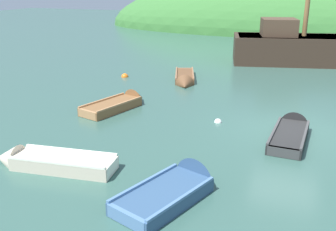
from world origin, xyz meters
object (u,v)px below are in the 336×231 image
Objects in this scene: rowboat_outer_right at (178,189)px; buoy_white at (218,122)px; buoy_orange at (125,77)px; rowboat_outer_left at (120,105)px; rowboat_center at (185,79)px; rowboat_near_dock at (291,133)px; rowboat_portside at (48,163)px; sailing_ship at (330,53)px.

buoy_white is at bearing 22.21° from rowboat_outer_right.
buoy_orange is at bearing 51.56° from rowboat_outer_right.
rowboat_outer_right is (4.68, -5.95, -0.00)m from rowboat_outer_left.
buoy_white is (3.27, -5.88, -0.09)m from rowboat_center.
rowboat_near_dock is at bearing -80.97° from rowboat_outer_left.
rowboat_portside is 11.55m from buoy_orange.
sailing_ship reaches higher than rowboat_near_dock.
rowboat_outer_right is at bearing -87.06° from buoy_white.
rowboat_center is (-7.49, -7.91, -0.63)m from sailing_ship.
buoy_white is (3.69, 5.49, -0.14)m from rowboat_portside.
rowboat_near_dock is at bearing -108.66° from sailing_ship.
rowboat_near_dock is at bearing -32.73° from buoy_orange.
sailing_ship is 4.56× the size of rowboat_outer_right.
rowboat_outer_left is 0.94× the size of rowboat_portside.
sailing_ship reaches higher than buoy_white.
rowboat_outer_left is 1.04× the size of rowboat_outer_right.
rowboat_portside is 1.11× the size of rowboat_outer_right.
rowboat_outer_left is 12.37× the size of buoy_white.
sailing_ship reaches higher than rowboat_outer_right.
sailing_ship is at bearing 36.48° from buoy_orange.
rowboat_outer_left is (-8.62, -13.40, -0.61)m from sailing_ship.
buoy_white is 8.83m from buoy_orange.
rowboat_near_dock is at bearing -9.88° from buoy_white.
sailing_ship is 15.95m from rowboat_outer_left.
rowboat_center is 3.53m from buoy_orange.
rowboat_near_dock is 8.83× the size of buoy_orange.
sailing_ship reaches higher than rowboat_outer_left.
rowboat_outer_right is (-2.43, -5.09, 0.01)m from rowboat_near_dock.
buoy_orange is (-3.52, -0.24, -0.09)m from rowboat_center.
rowboat_outer_right is (-3.94, -19.35, -0.61)m from sailing_ship.
buoy_white is (4.40, -0.39, -0.12)m from rowboat_outer_left.
rowboat_near_dock is at bearing -148.81° from rowboat_portside.
buoy_white is (-4.22, -13.79, -0.72)m from sailing_ship.
rowboat_outer_left is at bearing 174.97° from buoy_white.
rowboat_near_dock is (7.11, -0.86, -0.01)m from rowboat_outer_left.
rowboat_near_dock is (5.99, -6.36, 0.01)m from rowboat_center.
rowboat_portside is 9.26× the size of buoy_orange.
rowboat_portside is at bearing 108.13° from rowboat_outer_right.
sailing_ship is at bearing -16.82° from rowboat_outer_left.
rowboat_center is 11.38m from rowboat_portside.
rowboat_center is at bearing 46.49° from rowboat_near_dock.
rowboat_outer_right reaches higher than rowboat_outer_left.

